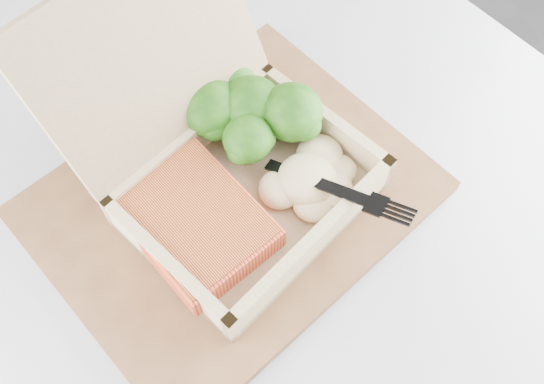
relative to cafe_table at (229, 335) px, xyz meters
name	(u,v)px	position (x,y,z in m)	size (l,w,h in m)	color
cafe_table	(229,335)	(0.00, 0.00, 0.00)	(1.08, 1.08, 0.74)	black
serving_tray	(231,200)	(0.04, 0.06, 0.20)	(0.33, 0.27, 0.01)	brown
takeout_container	(219,152)	(0.03, 0.08, 0.25)	(0.28, 0.29, 0.18)	#9F885F
salmon_fillet	(194,221)	(0.00, 0.04, 0.23)	(0.10, 0.13, 0.03)	#FD6431
broccoli_pile	(252,111)	(0.08, 0.12, 0.24)	(0.13, 0.13, 0.05)	#357B1B
mashed_potatoes	(307,179)	(0.10, 0.05, 0.23)	(0.09, 0.07, 0.03)	#CBB183
plastic_fork	(297,172)	(0.09, 0.05, 0.24)	(0.10, 0.12, 0.03)	black
receipt	(120,89)	(-0.03, 0.23, 0.19)	(0.08, 0.15, 0.00)	white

